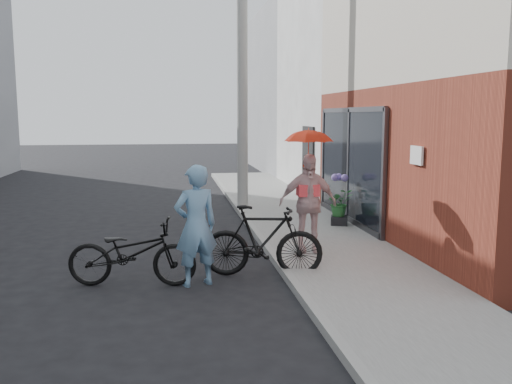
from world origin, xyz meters
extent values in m
plane|color=black|center=(0.00, 0.00, 0.00)|extent=(80.00, 80.00, 0.00)
cube|color=gray|center=(2.10, 2.00, 0.06)|extent=(2.20, 24.00, 0.12)
cube|color=#9E9E99|center=(0.94, 2.00, 0.06)|extent=(0.12, 24.00, 0.12)
cube|color=black|center=(3.16, 3.50, 1.36)|extent=(0.06, 3.80, 2.40)
cube|color=white|center=(3.16, 0.20, 1.82)|extent=(0.04, 0.40, 0.30)
cube|color=white|center=(7.20, 9.00, 3.50)|extent=(8.00, 6.00, 7.00)
cube|color=gray|center=(7.20, 16.00, 3.50)|extent=(8.00, 8.00, 7.00)
cylinder|color=#9E9E99|center=(1.10, 6.00, 3.50)|extent=(0.28, 0.28, 7.00)
imported|color=#6C9AC0|center=(-0.43, -0.31, 0.88)|extent=(0.74, 0.60, 1.77)
imported|color=black|center=(-1.35, -0.19, 0.49)|extent=(1.94, 0.95, 0.98)
imported|color=black|center=(0.60, -0.02, 0.55)|extent=(1.91, 0.86, 1.11)
imported|color=beige|center=(1.55, 0.93, 0.97)|extent=(1.01, 0.47, 1.69)
imported|color=red|center=(1.55, 0.93, 2.16)|extent=(0.78, 0.78, 0.69)
cube|color=black|center=(2.81, 3.06, 0.21)|extent=(0.45, 0.45, 0.18)
imported|color=#2B6B30|center=(2.81, 3.06, 0.60)|extent=(0.54, 0.47, 0.60)
camera|label=1|loc=(-0.77, -8.00, 2.45)|focal=38.00mm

